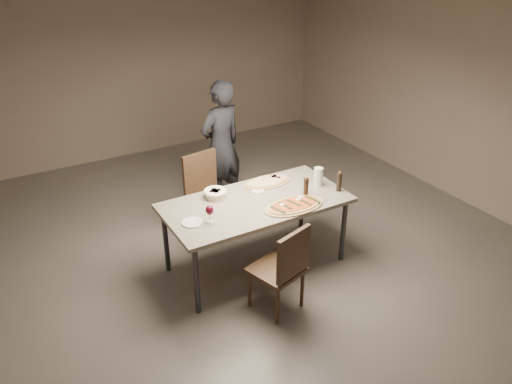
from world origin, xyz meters
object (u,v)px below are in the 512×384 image
chair_near (284,266)px  carafe (318,177)px  zucchini_pizza (294,205)px  pepper_mill_left (306,187)px  ham_pizza (267,182)px  chair_far (206,190)px  dining_table (256,206)px  diner (221,146)px  bread_basket (215,193)px

chair_near → carafe: bearing=22.8°
zucchini_pizza → pepper_mill_left: pepper_mill_left is taller
ham_pizza → chair_near: chair_near is taller
ham_pizza → chair_far: size_ratio=0.56×
chair_near → chair_far: bearing=73.7°
pepper_mill_left → dining_table: bearing=160.8°
carafe → pepper_mill_left: bearing=-150.9°
dining_table → diner: bearing=77.7°
pepper_mill_left → chair_near: (-0.62, -0.56, -0.36)m
zucchini_pizza → chair_far: chair_far is taller
dining_table → pepper_mill_left: bearing=-19.2°
pepper_mill_left → ham_pizza: bearing=111.0°
zucchini_pizza → pepper_mill_left: bearing=23.6°
diner → pepper_mill_left: bearing=83.1°
pepper_mill_left → chair_far: (-0.61, 1.02, -0.33)m
zucchini_pizza → bread_basket: size_ratio=2.71×
ham_pizza → bread_basket: (-0.61, -0.01, 0.03)m
dining_table → bread_basket: size_ratio=7.86×
zucchini_pizza → carafe: size_ratio=3.18×
zucchini_pizza → ham_pizza: size_ratio=1.19×
ham_pizza → dining_table: bearing=-112.5°
zucchini_pizza → diner: 1.61m
pepper_mill_left → chair_far: pepper_mill_left is taller
zucchini_pizza → chair_near: (-0.40, -0.45, -0.28)m
carafe → chair_near: carafe is taller
zucchini_pizza → chair_near: bearing=-137.0°
bread_basket → dining_table: bearing=-41.4°
chair_far → diner: bearing=-141.4°
dining_table → chair_near: (-0.14, -0.73, -0.20)m
ham_pizza → diner: 1.05m
ham_pizza → bread_basket: 0.61m
ham_pizza → bread_basket: bearing=-154.6°
carafe → chair_far: bearing=134.4°
zucchini_pizza → bread_basket: bearing=130.9°
zucchini_pizza → ham_pizza: bearing=80.9°
carafe → zucchini_pizza: bearing=-151.1°
ham_pizza → zucchini_pizza: bearing=-69.6°
dining_table → carafe: (0.72, -0.02, 0.15)m
carafe → dining_table: bearing=178.1°
chair_near → pepper_mill_left: bearing=26.2°
ham_pizza → pepper_mill_left: bearing=-44.5°
bread_basket → ham_pizza: bearing=0.9°
dining_table → diner: diner is taller
dining_table → pepper_mill_left: pepper_mill_left is taller
zucchini_pizza → chair_near: 0.66m
dining_table → chair_far: bearing=99.4°
dining_table → chair_near: chair_near is taller
dining_table → carafe: carafe is taller
pepper_mill_left → chair_near: pepper_mill_left is taller
chair_near → chair_far: (0.00, 1.59, 0.03)m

